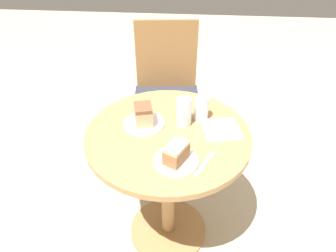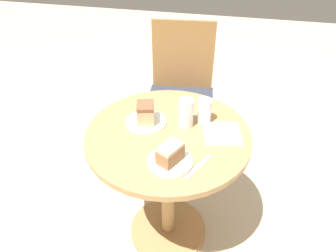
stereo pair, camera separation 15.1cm
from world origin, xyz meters
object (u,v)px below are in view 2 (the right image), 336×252
at_px(plate_near, 170,162).
at_px(glass_lemonade, 204,112).
at_px(glass_water, 186,114).
at_px(cake_slice_far, 146,113).
at_px(cake_slice_near, 170,153).
at_px(plate_far, 146,122).
at_px(chair, 181,90).

bearing_deg(plate_near, glass_lemonade, 72.27).
bearing_deg(glass_water, cake_slice_far, -173.92).
relative_size(cake_slice_near, cake_slice_far, 1.14).
height_order(plate_far, glass_lemonade, glass_lemonade).
bearing_deg(cake_slice_near, glass_water, 85.74).
bearing_deg(chair, cake_slice_far, -99.08).
bearing_deg(plate_near, cake_slice_near, 104.04).
bearing_deg(glass_lemonade, plate_far, -165.80).
bearing_deg(plate_far, cake_slice_far, 45.00).
xyz_separation_m(plate_near, cake_slice_near, (-0.00, 0.00, 0.05)).
height_order(cake_slice_near, glass_lemonade, glass_lemonade).
distance_m(cake_slice_far, glass_lemonade, 0.28).
xyz_separation_m(cake_slice_far, glass_lemonade, (0.27, 0.07, -0.00)).
bearing_deg(plate_far, glass_water, 6.08).
bearing_deg(cake_slice_near, glass_lemonade, 72.27).
bearing_deg(plate_far, cake_slice_near, -55.79).
relative_size(chair, plate_near, 5.00).
height_order(plate_near, cake_slice_near, cake_slice_near).
xyz_separation_m(plate_near, glass_water, (0.02, 0.27, 0.06)).
relative_size(plate_far, glass_lemonade, 1.65).
height_order(chair, plate_far, chair).
bearing_deg(cake_slice_near, cake_slice_far, 124.21).
bearing_deg(plate_near, chair, 97.06).
bearing_deg(glass_lemonade, plate_near, -107.73).
distance_m(cake_slice_near, glass_water, 0.27).
height_order(plate_near, glass_lemonade, glass_lemonade).
relative_size(plate_near, cake_slice_far, 1.70).
bearing_deg(plate_far, glass_lemonade, 14.20).
xyz_separation_m(chair, glass_lemonade, (0.23, -0.69, 0.31)).
relative_size(chair, glass_water, 6.83).
relative_size(chair, glass_lemonade, 7.89).
bearing_deg(cake_slice_far, cake_slice_near, -55.79).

